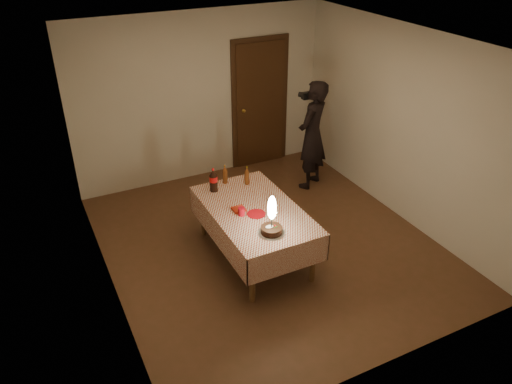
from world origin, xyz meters
TOP-DOWN VIEW (x-y plane):
  - ground at (0.00, 0.00)m, footprint 4.00×4.50m
  - room_shell at (0.03, 0.08)m, footprint 4.04×4.54m
  - dining_table at (-0.28, -0.14)m, footprint 1.02×1.72m
  - birthday_cake at (-0.33, -0.69)m, footprint 0.30×0.30m
  - red_plate at (-0.31, -0.26)m, footprint 0.22×0.22m
  - red_cup at (-0.48, -0.20)m, footprint 0.08×0.08m
  - clear_cup at (-0.09, -0.19)m, footprint 0.07×0.07m
  - napkin_stack at (-0.45, -0.08)m, footprint 0.15×0.15m
  - cola_bottle at (-0.54, 0.48)m, footprint 0.10×0.10m
  - amber_bottle_left at (-0.33, 0.61)m, footprint 0.06×0.06m
  - amber_bottle_right at (-0.09, 0.46)m, footprint 0.06×0.06m
  - photographer at (1.34, 1.15)m, footprint 0.74×0.67m

SIDE VIEW (x-z plane):
  - ground at x=0.00m, z-range -0.01..0.01m
  - dining_table at x=-0.28m, z-range 0.25..0.94m
  - red_plate at x=-0.31m, z-range 0.69..0.70m
  - napkin_stack at x=-0.45m, z-range 0.69..0.71m
  - clear_cup at x=-0.09m, z-range 0.69..0.78m
  - red_cup at x=-0.48m, z-range 0.69..0.79m
  - amber_bottle_left at x=-0.33m, z-range 0.68..0.94m
  - amber_bottle_right at x=-0.09m, z-range 0.68..0.94m
  - birthday_cake at x=-0.33m, z-range 0.59..1.06m
  - cola_bottle at x=-0.54m, z-range 0.69..1.00m
  - photographer at x=1.34m, z-range 0.00..1.69m
  - room_shell at x=0.03m, z-range 0.34..2.96m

